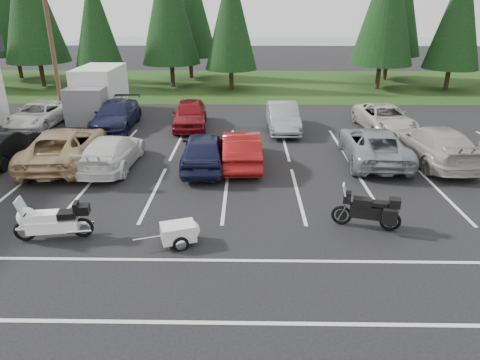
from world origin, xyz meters
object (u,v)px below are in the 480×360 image
car_near_3 (112,152)px  car_far_0 (39,115)px  car_near_7 (434,144)px  car_near_1 (2,147)px  car_near_5 (241,148)px  car_near_4 (204,150)px  touring_motorcycle (52,218)px  car_near_2 (65,146)px  car_far_1 (116,115)px  cargo_trailer (178,234)px  car_far_2 (190,114)px  car_far_3 (283,117)px  utility_pole (51,38)px  car_far_4 (385,118)px  box_truck (96,93)px  adventure_motorcycle (367,207)px  car_near_6 (374,145)px

car_near_3 → car_far_0: 9.01m
car_near_7 → car_far_0: (-20.24, 5.68, -0.14)m
car_near_1 → car_near_5: 10.64m
car_near_4 → car_near_7: bearing=-177.5°
car_near_4 → car_far_0: size_ratio=0.95×
car_near_4 → touring_motorcycle: size_ratio=1.81×
car_near_7 → car_near_2: bearing=-1.4°
car_far_1 → cargo_trailer: size_ratio=3.55×
car_far_0 → car_far_1: size_ratio=0.95×
car_near_3 → car_far_2: car_far_2 is taller
touring_motorcycle → car_far_3: bearing=48.3°
utility_pole → car_near_5: size_ratio=1.98×
utility_pole → car_near_7: 21.28m
car_far_4 → car_near_7: bearing=-86.8°
box_truck → car_far_0: size_ratio=1.16×
box_truck → car_near_1: size_ratio=1.34×
car_far_3 → adventure_motorcycle: 11.26m
car_near_7 → adventure_motorcycle: 7.64m
car_near_2 → car_near_4: 6.11m
car_near_2 → car_near_6: car_near_2 is taller
car_near_3 → car_far_4: size_ratio=0.94×
car_near_6 → car_near_3: bearing=7.8°
car_near_3 → cargo_trailer: size_ratio=3.34×
car_near_4 → car_near_7: 10.17m
car_far_2 → touring_motorcycle: (-2.54, -12.55, -0.07)m
car_near_4 → car_far_0: bearing=-35.5°
car_far_3 → cargo_trailer: 12.86m
car_near_4 → car_far_1: car_near_4 is taller
car_near_2 → car_far_2: car_near_2 is taller
car_near_4 → cargo_trailer: size_ratio=3.21×
car_near_6 → car_far_3: car_near_6 is taller
car_far_4 → cargo_trailer: bearing=-132.9°
utility_pole → car_far_0: bearing=-111.0°
car_near_2 → touring_motorcycle: (2.17, -6.46, -0.10)m
car_far_1 → car_far_2: bearing=1.1°
car_near_2 → car_far_2: 7.70m
utility_pole → box_truck: size_ratio=1.61×
car_near_3 → cargo_trailer: 7.40m
car_far_3 → cargo_trailer: size_ratio=3.16×
car_near_4 → car_far_1: bearing=-50.9°
car_near_2 → car_near_5: 7.71m
car_near_1 → cargo_trailer: bearing=141.7°
car_near_1 → car_far_2: size_ratio=0.92×
car_near_4 → car_far_4: 11.11m
car_near_2 → car_far_2: bearing=-132.8°
car_far_3 → car_far_1: bearing=176.2°
car_far_2 → cargo_trailer: car_far_2 is taller
car_far_0 → car_far_4: size_ratio=0.95×
car_near_3 → car_near_5: car_near_5 is taller
car_far_4 → car_near_6: bearing=-116.4°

